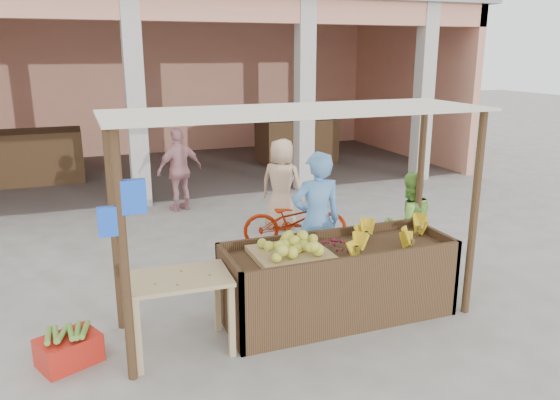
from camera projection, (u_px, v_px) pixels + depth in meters
name	position (u px, v px, depth m)	size (l,w,h in m)	color
ground	(297.00, 323.00, 6.15)	(60.00, 60.00, 0.00)	slate
market_building	(162.00, 62.00, 13.51)	(14.40, 6.40, 4.20)	tan
fruit_stall	(338.00, 283.00, 6.22)	(2.60, 0.95, 0.80)	#4C371E
stall_awning	(295.00, 149.00, 5.68)	(4.09, 1.35, 2.39)	#4C371E
banana_heap	(385.00, 237.00, 6.23)	(1.19, 0.65, 0.22)	yellow
melon_tray	(290.00, 248.00, 5.91)	(0.82, 0.71, 0.21)	#A08552
berry_heap	(334.00, 243.00, 6.11)	(0.48, 0.39, 0.15)	maroon
side_table	(179.00, 290.00, 5.41)	(1.03, 0.71, 0.81)	tan
papaya_pile	(178.00, 267.00, 5.34)	(0.69, 0.39, 0.20)	#41892C
red_crate	(69.00, 350.00, 5.31)	(0.55, 0.40, 0.29)	red
plantain_bundle	(67.00, 333.00, 5.27)	(0.44, 0.31, 0.09)	#5F9235
produce_sacks	(322.00, 182.00, 11.61)	(0.72, 0.44, 0.54)	maroon
vendor_blue	(317.00, 217.00, 6.84)	(0.71, 0.52, 1.90)	#5E9AE0
vendor_green	(409.00, 221.00, 7.33)	(0.72, 0.42, 1.50)	#81C848
motorcycle	(295.00, 219.00, 8.45)	(1.70, 0.58, 0.89)	#8B1A03
shopper_b	(180.00, 167.00, 10.30)	(0.99, 0.53, 1.69)	tan
shopper_c	(282.00, 180.00, 9.22)	(0.83, 0.54, 1.72)	tan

